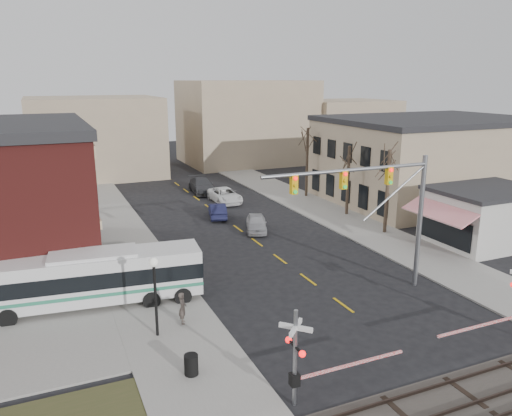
{
  "coord_description": "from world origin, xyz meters",
  "views": [
    {
      "loc": [
        -14.68,
        -19.49,
        12.26
      ],
      "look_at": [
        -1.22,
        11.4,
        3.5
      ],
      "focal_mm": 35.0,
      "sensor_mm": 36.0,
      "label": 1
    }
  ],
  "objects": [
    {
      "name": "sidewalk_east",
      "position": [
        9.5,
        20.0,
        0.06
      ],
      "size": [
        5.0,
        60.0,
        0.12
      ],
      "primitive_type": "cube",
      "color": "gray",
      "rests_on": "ground"
    },
    {
      "name": "rr_crossing_west",
      "position": [
        -6.19,
        -4.67,
        1.97
      ],
      "size": [
        5.6,
        1.36,
        4.0
      ],
      "color": "gray",
      "rests_on": "ground"
    },
    {
      "name": "awning_shop",
      "position": [
        15.97,
        7.0,
        2.16
      ],
      "size": [
        9.74,
        6.2,
        4.3
      ],
      "color": "beige",
      "rests_on": "ground"
    },
    {
      "name": "traffic_signal_mast",
      "position": [
        2.74,
        2.69,
        5.77
      ],
      "size": [
        10.5,
        0.3,
        8.0
      ],
      "color": "gray",
      "rests_on": "ground"
    },
    {
      "name": "ballast_strip",
      "position": [
        0.0,
        -8.0,
        0.03
      ],
      "size": [
        160.0,
        5.0,
        0.06
      ],
      "primitive_type": "cube",
      "color": "#332D28",
      "rests_on": "ground"
    },
    {
      "name": "tan_building",
      "position": [
        22.0,
        20.0,
        4.26
      ],
      "size": [
        20.3,
        15.3,
        8.5
      ],
      "color": "tan",
      "rests_on": "ground"
    },
    {
      "name": "pedestrian_near",
      "position": [
        -8.82,
        3.33,
        0.96
      ],
      "size": [
        0.52,
        0.68,
        1.67
      ],
      "primitive_type": "imported",
      "rotation": [
        0.0,
        0.0,
        1.36
      ],
      "color": "#574C46",
      "rests_on": "sidewalk_west"
    },
    {
      "name": "car_a",
      "position": [
        1.14,
        16.76,
        0.7
      ],
      "size": [
        3.03,
        4.4,
        1.39
      ],
      "primitive_type": "imported",
      "rotation": [
        0.0,
        0.0,
        -0.38
      ],
      "color": "#9D9DA2",
      "rests_on": "ground"
    },
    {
      "name": "car_c",
      "position": [
        2.18,
        27.16,
        0.73
      ],
      "size": [
        2.44,
        5.26,
        1.46
      ],
      "primitive_type": "imported",
      "rotation": [
        0.0,
        0.0,
        -0.0
      ],
      "color": "white",
      "rests_on": "ground"
    },
    {
      "name": "pedestrian_far",
      "position": [
        -9.56,
        8.16,
        0.97
      ],
      "size": [
        1.03,
        0.95,
        1.7
      ],
      "primitive_type": "imported",
      "rotation": [
        0.0,
        0.0,
        0.48
      ],
      "color": "#374660",
      "rests_on": "sidewalk_west"
    },
    {
      "name": "tree_east_c",
      "position": [
        11.0,
        26.0,
        3.72
      ],
      "size": [
        0.28,
        0.28,
        7.2
      ],
      "color": "#382B21",
      "rests_on": "sidewalk_east"
    },
    {
      "name": "trash_bin",
      "position": [
        -9.73,
        -1.28,
        0.57
      ],
      "size": [
        0.6,
        0.6,
        0.9
      ],
      "primitive_type": "cylinder",
      "color": "black",
      "rests_on": "sidewalk_west"
    },
    {
      "name": "tree_east_a",
      "position": [
        10.5,
        12.0,
        3.5
      ],
      "size": [
        0.28,
        0.28,
        6.75
      ],
      "color": "#382B21",
      "rests_on": "sidewalk_east"
    },
    {
      "name": "rail_tracks",
      "position": [
        0.0,
        -8.0,
        0.12
      ],
      "size": [
        160.0,
        3.91,
        0.14
      ],
      "color": "#2D231E",
      "rests_on": "ground"
    },
    {
      "name": "car_b",
      "position": [
        -0.44,
        21.96,
        0.67
      ],
      "size": [
        2.4,
        4.32,
        1.35
      ],
      "primitive_type": "imported",
      "rotation": [
        0.0,
        0.0,
        2.89
      ],
      "color": "#161737",
      "rests_on": "ground"
    },
    {
      "name": "tree_east_b",
      "position": [
        10.8,
        18.0,
        3.27
      ],
      "size": [
        0.28,
        0.28,
        6.3
      ],
      "color": "#382B21",
      "rests_on": "sidewalk_east"
    },
    {
      "name": "ground",
      "position": [
        0.0,
        0.0,
        0.0
      ],
      "size": [
        160.0,
        160.0,
        0.0
      ],
      "primitive_type": "plane",
      "color": "black",
      "rests_on": "ground"
    },
    {
      "name": "car_d",
      "position": [
        1.39,
        32.36,
        0.8
      ],
      "size": [
        2.67,
        5.66,
        1.6
      ],
      "primitive_type": "imported",
      "rotation": [
        0.0,
        0.0,
        -0.08
      ],
      "color": "#39393D",
      "rests_on": "ground"
    },
    {
      "name": "transit_bus",
      "position": [
        -12.6,
        7.45,
        1.69
      ],
      "size": [
        11.78,
        3.81,
        2.98
      ],
      "color": "silver",
      "rests_on": "ground"
    },
    {
      "name": "sidewalk_west",
      "position": [
        -9.5,
        20.0,
        0.06
      ],
      "size": [
        5.0,
        60.0,
        0.12
      ],
      "primitive_type": "cube",
      "color": "gray",
      "rests_on": "ground"
    },
    {
      "name": "street_lamp",
      "position": [
        -10.31,
        2.6,
        3.01
      ],
      "size": [
        0.44,
        0.44,
        4.01
      ],
      "color": "black",
      "rests_on": "sidewalk_west"
    }
  ]
}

